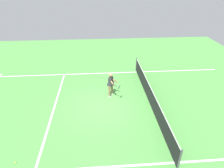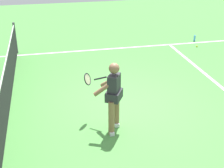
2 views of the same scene
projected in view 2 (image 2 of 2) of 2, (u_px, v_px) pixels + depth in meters
The scene contains 6 objects.
ground_plane at pixel (125, 104), 8.09m from camera, with size 26.67×26.67×0.00m, color #4C9342.
sideline_right_marking at pixel (96, 50), 11.83m from camera, with size 0.10×18.52×0.01m, color white.
court_net at pixel (5, 97), 7.32m from camera, with size 9.15×0.08×1.10m.
tennis_player at pixel (113, 94), 6.70m from camera, with size 1.06×0.80×1.55m.
tennis_ball_mid at pixel (197, 46), 12.13m from camera, with size 0.07×0.07×0.07m, color #D1E533.
water_bottle at pixel (195, 38), 12.75m from camera, with size 0.07×0.07×0.24m, color #4C9EE5.
Camera 2 is at (-6.88, 1.85, 3.88)m, focal length 51.80 mm.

